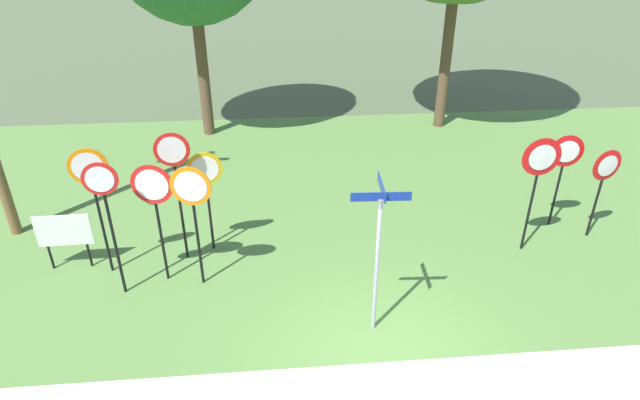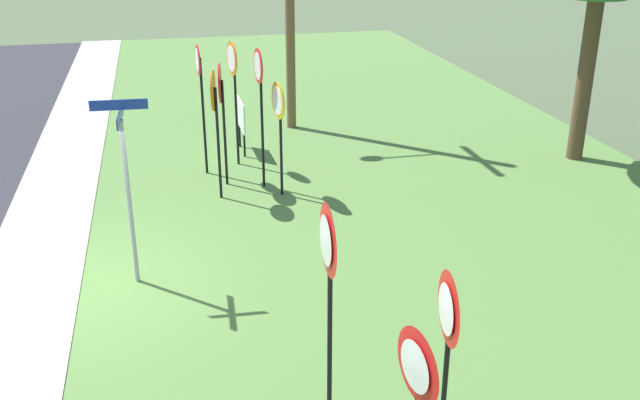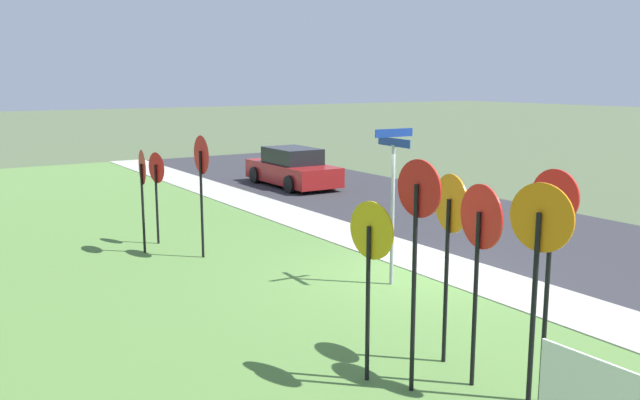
% 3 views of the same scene
% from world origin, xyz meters
% --- Properties ---
extents(ground_plane, '(160.00, 160.00, 0.00)m').
position_xyz_m(ground_plane, '(0.00, 0.00, 0.00)').
color(ground_plane, '#4C5B3D').
extents(sidewalk_strip, '(44.00, 1.60, 0.06)m').
position_xyz_m(sidewalk_strip, '(0.00, -0.80, 0.03)').
color(sidewalk_strip, '#ADAA9E').
rests_on(sidewalk_strip, ground_plane).
extents(grass_median, '(44.00, 12.00, 0.04)m').
position_xyz_m(grass_median, '(0.00, 6.00, 0.02)').
color(grass_median, '#567F3D').
rests_on(grass_median, ground_plane).
extents(stop_sign_near_left, '(0.70, 0.11, 2.88)m').
position_xyz_m(stop_sign_near_left, '(-3.71, 3.38, 2.12)').
color(stop_sign_near_left, black).
rests_on(stop_sign_near_left, grass_median).
extents(stop_sign_near_right, '(0.63, 0.10, 2.80)m').
position_xyz_m(stop_sign_near_right, '(-4.78, 2.28, 2.03)').
color(stop_sign_near_right, black).
rests_on(stop_sign_near_right, grass_median).
extents(stop_sign_far_left, '(0.77, 0.17, 2.58)m').
position_xyz_m(stop_sign_far_left, '(-3.28, 2.44, 1.93)').
color(stop_sign_far_left, black).
rests_on(stop_sign_far_left, grass_median).
extents(stop_sign_far_center, '(0.72, 0.15, 2.76)m').
position_xyz_m(stop_sign_far_center, '(-5.21, 3.02, 2.05)').
color(stop_sign_far_center, black).
rests_on(stop_sign_far_center, grass_median).
extents(stop_sign_far_right, '(0.79, 0.14, 2.56)m').
position_xyz_m(stop_sign_far_right, '(-4.01, 2.64, 1.92)').
color(stop_sign_far_right, black).
rests_on(stop_sign_far_right, grass_median).
extents(stop_sign_center_tall, '(0.73, 0.14, 2.32)m').
position_xyz_m(stop_sign_center_tall, '(-3.18, 3.67, 1.73)').
color(stop_sign_center_tall, black).
rests_on(stop_sign_center_tall, grass_median).
extents(yield_sign_near_left, '(0.76, 0.13, 2.29)m').
position_xyz_m(yield_sign_near_left, '(4.70, 3.97, 1.74)').
color(yield_sign_near_left, black).
rests_on(yield_sign_near_left, grass_median).
extents(yield_sign_near_right, '(0.71, 0.16, 2.14)m').
position_xyz_m(yield_sign_near_right, '(5.35, 3.43, 1.62)').
color(yield_sign_near_right, black).
rests_on(yield_sign_near_right, grass_median).
extents(yield_sign_far_left, '(0.82, 0.10, 2.63)m').
position_xyz_m(yield_sign_far_left, '(3.62, 3.04, 2.02)').
color(yield_sign_far_left, black).
rests_on(yield_sign_far_left, grass_median).
extents(street_name_post, '(0.96, 0.82, 2.92)m').
position_xyz_m(street_name_post, '(-0.11, 0.86, 1.78)').
color(street_name_post, '#9EA0A8').
rests_on(street_name_post, grass_median).
extents(notice_board, '(1.10, 0.07, 1.25)m').
position_xyz_m(notice_board, '(-6.07, 3.25, 0.87)').
color(notice_board, black).
rests_on(notice_board, grass_median).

